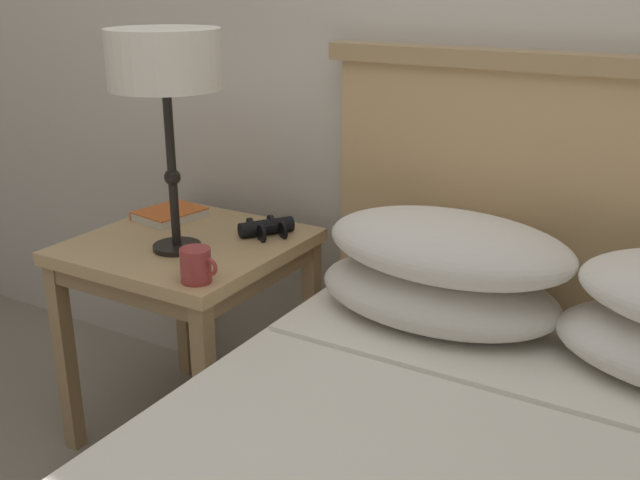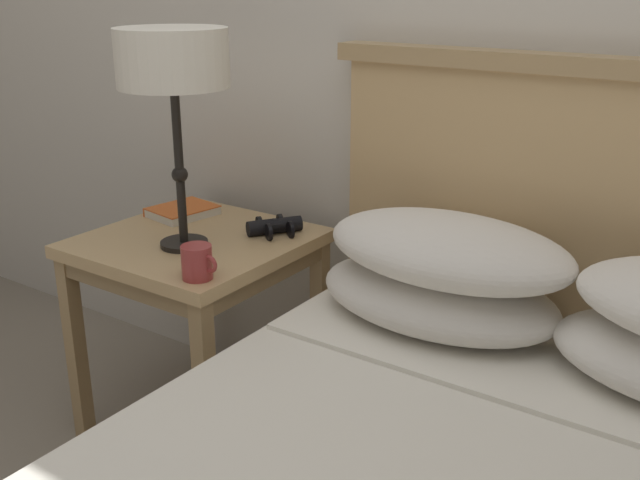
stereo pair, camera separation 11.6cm
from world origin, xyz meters
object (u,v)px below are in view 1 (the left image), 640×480
object	(u,v)px
coffee_mug	(196,265)
binoculars_pair	(267,227)
nightstand	(188,267)
table_lamp	(165,66)
book_on_nightstand	(169,214)

from	to	relation	value
coffee_mug	binoculars_pair	bearing A→B (deg)	97.97
nightstand	coffee_mug	bearing A→B (deg)	-45.06
nightstand	table_lamp	distance (m)	0.58
nightstand	book_on_nightstand	world-z (taller)	book_on_nightstand
nightstand	table_lamp	world-z (taller)	table_lamp
binoculars_pair	book_on_nightstand	bearing A→B (deg)	-175.54
table_lamp	coffee_mug	world-z (taller)	table_lamp
nightstand	coffee_mug	world-z (taller)	coffee_mug
book_on_nightstand	binoculars_pair	xyz separation A→B (m)	(0.34, 0.03, 0.01)
binoculars_pair	coffee_mug	world-z (taller)	coffee_mug
table_lamp	binoculars_pair	distance (m)	0.54
binoculars_pair	nightstand	bearing A→B (deg)	-137.57
nightstand	book_on_nightstand	distance (m)	0.24
book_on_nightstand	binoculars_pair	distance (m)	0.34
table_lamp	book_on_nightstand	bearing A→B (deg)	135.53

